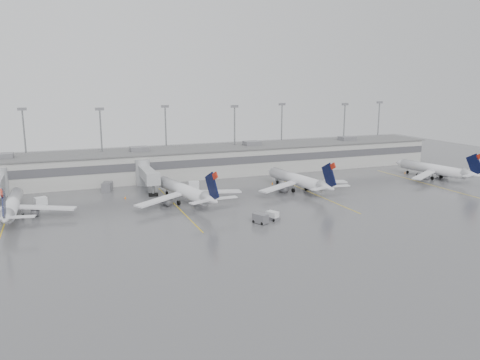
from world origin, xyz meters
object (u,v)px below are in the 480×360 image
object	(u,v)px
jet_far_right	(436,169)
baggage_tug	(272,217)
jet_far_left	(12,205)
jet_mid_left	(186,191)
jet_mid_right	(299,180)

from	to	relation	value
jet_far_right	baggage_tug	bearing A→B (deg)	-171.45
jet_far_right	jet_far_left	bearing A→B (deg)	170.34
jet_far_left	jet_far_right	size ratio (longest dim) A/B	0.99
jet_mid_left	jet_far_right	world-z (taller)	jet_mid_left
jet_far_left	baggage_tug	size ratio (longest dim) A/B	8.68
jet_mid_right	jet_far_right	distance (m)	44.25
jet_mid_right	jet_far_right	bearing A→B (deg)	-7.88
jet_far_left	jet_mid_right	size ratio (longest dim) A/B	0.96
jet_far_right	jet_mid_left	bearing A→B (deg)	171.07
jet_far_left	jet_mid_right	distance (m)	66.54
jet_far_left	jet_far_right	distance (m)	110.78
jet_far_left	jet_mid_left	size ratio (longest dim) A/B	0.95
jet_mid_left	jet_far_right	xyz separation A→B (m)	(74.52, 0.73, -0.13)
jet_mid_left	jet_far_left	bearing A→B (deg)	166.02
jet_mid_left	baggage_tug	distance (m)	23.38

